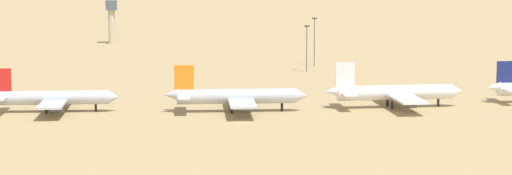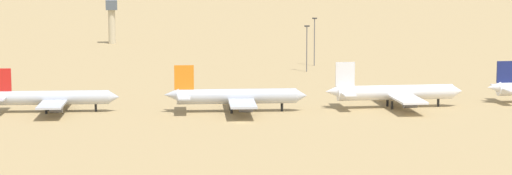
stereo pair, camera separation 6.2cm
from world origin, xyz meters
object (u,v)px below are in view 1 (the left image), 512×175
Objects in this scene: control_tower at (112,18)px; parked_jet_red_2 at (51,98)px; light_pole_west at (307,45)px; parked_jet_white_4 at (394,93)px; light_pole_east at (314,38)px; parked_jet_orange_3 at (235,96)px.

parked_jet_red_2 is at bearing -94.87° from control_tower.
parked_jet_white_4 is at bearing -84.46° from light_pole_west.
control_tower is 1.21× the size of light_pole_west.
parked_jet_white_4 is 2.34× the size of light_pole_west.
parked_jet_white_4 is 97.31m from light_pole_east.
light_pole_east is (6.20, 16.47, 0.77)m from light_pole_west.
parked_jet_orange_3 is (48.16, -6.50, 0.26)m from parked_jet_red_2.
light_pole_west reaches higher than parked_jet_red_2.
control_tower reaches higher than parked_jet_white_4.
parked_jet_white_4 is (43.46, 0.38, 0.04)m from parked_jet_orange_3.
control_tower is 1.11× the size of light_pole_east.
control_tower is (-32.12, 194.63, 7.84)m from parked_jet_orange_3.
light_pole_west is at bearing -110.64° from light_pole_east.
parked_jet_red_2 is 0.94× the size of parked_jet_orange_3.
control_tower reaches higher than parked_jet_orange_3.
parked_jet_red_2 is at bearing 176.54° from parked_jet_orange_3.
parked_jet_white_4 is at bearing -89.05° from light_pole_east.
light_pole_west is (-7.82, 80.64, 5.23)m from parked_jet_white_4.
control_tower reaches higher than light_pole_west.
light_pole_west is (67.75, -113.61, -2.57)m from control_tower.
parked_jet_orange_3 is 2.33× the size of light_pole_west.
light_pole_west is at bearing 46.19° from parked_jet_red_2.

